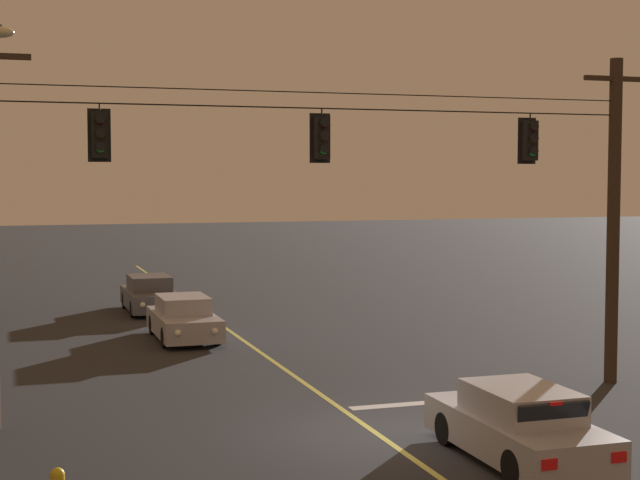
{
  "coord_description": "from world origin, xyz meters",
  "views": [
    {
      "loc": [
        -6.98,
        -17.79,
        5.19
      ],
      "look_at": [
        0.0,
        3.83,
        3.7
      ],
      "focal_mm": 53.99,
      "sensor_mm": 36.0,
      "label": 1
    }
  ],
  "objects_px": {
    "traffic_light_left_inner": "(322,138)",
    "car_waiting_near_lane": "(518,426)",
    "car_oncoming_lead": "(184,319)",
    "traffic_light_leftmost": "(100,135)",
    "car_oncoming_trailing": "(150,295)",
    "traffic_light_centre": "(530,140)"
  },
  "relations": [
    {
      "from": "traffic_light_left_inner",
      "to": "car_waiting_near_lane",
      "type": "height_order",
      "value": "traffic_light_left_inner"
    },
    {
      "from": "traffic_light_left_inner",
      "to": "car_waiting_near_lane",
      "type": "xyz_separation_m",
      "value": [
        2.07,
        -5.26,
        -5.43
      ]
    },
    {
      "from": "car_waiting_near_lane",
      "to": "car_oncoming_lead",
      "type": "relative_size",
      "value": 0.98
    },
    {
      "from": "traffic_light_leftmost",
      "to": "car_oncoming_lead",
      "type": "distance_m",
      "value": 11.69
    },
    {
      "from": "traffic_light_leftmost",
      "to": "car_oncoming_trailing",
      "type": "xyz_separation_m",
      "value": [
        3.25,
        16.49,
        -5.43
      ]
    },
    {
      "from": "traffic_light_left_inner",
      "to": "car_waiting_near_lane",
      "type": "bearing_deg",
      "value": -68.54
    },
    {
      "from": "car_oncoming_lead",
      "to": "car_oncoming_trailing",
      "type": "xyz_separation_m",
      "value": [
        -0.15,
        6.72,
        0.0
      ]
    },
    {
      "from": "traffic_light_centre",
      "to": "car_oncoming_trailing",
      "type": "bearing_deg",
      "value": 112.76
    },
    {
      "from": "traffic_light_leftmost",
      "to": "traffic_light_left_inner",
      "type": "relative_size",
      "value": 1.0
    },
    {
      "from": "traffic_light_left_inner",
      "to": "car_oncoming_trailing",
      "type": "xyz_separation_m",
      "value": [
        -1.63,
        16.49,
        -5.43
      ]
    },
    {
      "from": "traffic_light_leftmost",
      "to": "car_oncoming_trailing",
      "type": "bearing_deg",
      "value": 78.85
    },
    {
      "from": "traffic_light_leftmost",
      "to": "car_oncoming_trailing",
      "type": "distance_m",
      "value": 17.67
    },
    {
      "from": "traffic_light_centre",
      "to": "car_oncoming_trailing",
      "type": "height_order",
      "value": "traffic_light_centre"
    },
    {
      "from": "traffic_light_leftmost",
      "to": "traffic_light_centre",
      "type": "relative_size",
      "value": 1.0
    },
    {
      "from": "car_oncoming_lead",
      "to": "traffic_light_left_inner",
      "type": "bearing_deg",
      "value": -81.39
    },
    {
      "from": "car_waiting_near_lane",
      "to": "car_oncoming_lead",
      "type": "xyz_separation_m",
      "value": [
        -3.55,
        15.03,
        -0.0
      ]
    },
    {
      "from": "traffic_light_leftmost",
      "to": "car_oncoming_trailing",
      "type": "height_order",
      "value": "traffic_light_leftmost"
    },
    {
      "from": "car_oncoming_lead",
      "to": "car_oncoming_trailing",
      "type": "relative_size",
      "value": 1.0
    },
    {
      "from": "traffic_light_leftmost",
      "to": "car_oncoming_lead",
      "type": "height_order",
      "value": "traffic_light_leftmost"
    },
    {
      "from": "traffic_light_leftmost",
      "to": "traffic_light_centre",
      "type": "bearing_deg",
      "value": 0.0
    },
    {
      "from": "car_oncoming_lead",
      "to": "traffic_light_centre",
      "type": "bearing_deg",
      "value": -55.3
    },
    {
      "from": "car_waiting_near_lane",
      "to": "car_oncoming_lead",
      "type": "distance_m",
      "value": 15.45
    }
  ]
}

